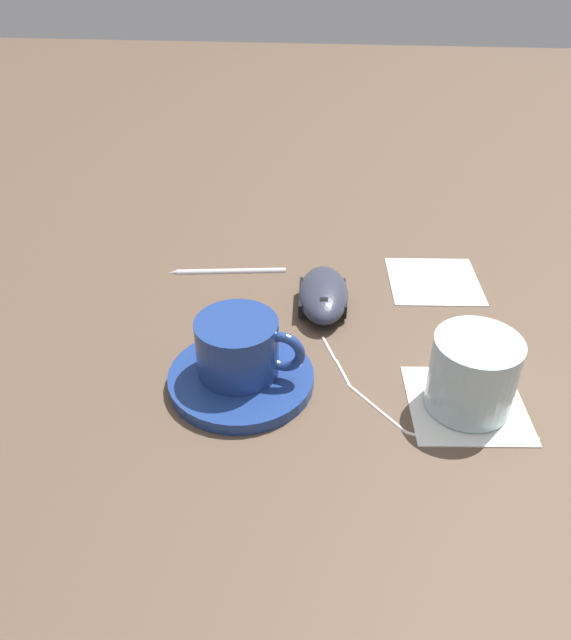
{
  "coord_description": "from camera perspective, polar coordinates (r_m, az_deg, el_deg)",
  "views": [
    {
      "loc": [
        0.02,
        0.56,
        0.42
      ],
      "look_at": [
        0.06,
        0.02,
        0.03
      ],
      "focal_mm": 35.0,
      "sensor_mm": 36.0,
      "label": 1
    }
  ],
  "objects": [
    {
      "name": "computer_mouse",
      "position": [
        0.74,
        3.49,
        2.35
      ],
      "size": [
        0.06,
        0.12,
        0.04
      ],
      "color": "#2D3342",
      "rests_on": "ground"
    },
    {
      "name": "napkin_under_glass",
      "position": [
        0.64,
        16.19,
        -7.38
      ],
      "size": [
        0.12,
        0.12,
        0.0
      ],
      "primitive_type": "cube",
      "rotation": [
        0.0,
        0.0,
        0.08
      ],
      "color": "silver",
      "rests_on": "ground"
    },
    {
      "name": "drinking_glass",
      "position": [
        0.61,
        16.75,
        -4.69
      ],
      "size": [
        0.08,
        0.08,
        0.08
      ],
      "primitive_type": "cylinder",
      "color": "silver",
      "rests_on": "napkin_under_glass"
    },
    {
      "name": "napkin_spare",
      "position": [
        0.82,
        13.42,
        3.52
      ],
      "size": [
        0.12,
        0.12,
        0.0
      ],
      "primitive_type": "cube",
      "rotation": [
        0.0,
        0.0,
        0.06
      ],
      "color": "white",
      "rests_on": "ground"
    },
    {
      "name": "mouse_cable",
      "position": [
        0.62,
        10.65,
        -7.67
      ],
      "size": [
        0.21,
        0.15,
        0.0
      ],
      "color": "white",
      "rests_on": "ground"
    },
    {
      "name": "pen",
      "position": [
        0.82,
        -5.32,
        4.66
      ],
      "size": [
        0.15,
        0.03,
        0.01
      ],
      "color": "silver",
      "rests_on": "ground"
    },
    {
      "name": "coffee_cup",
      "position": [
        0.62,
        -4.22,
        -2.47
      ],
      "size": [
        0.11,
        0.08,
        0.06
      ],
      "color": "navy",
      "rests_on": "saucer"
    },
    {
      "name": "saucer",
      "position": [
        0.63,
        -4.08,
        -5.35
      ],
      "size": [
        0.15,
        0.15,
        0.01
      ],
      "primitive_type": "cylinder",
      "color": "navy",
      "rests_on": "ground"
    },
    {
      "name": "ground_plane",
      "position": [
        0.7,
        5.29,
        -1.36
      ],
      "size": [
        3.0,
        3.0,
        0.0
      ],
      "primitive_type": "plane",
      "color": "brown"
    }
  ]
}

